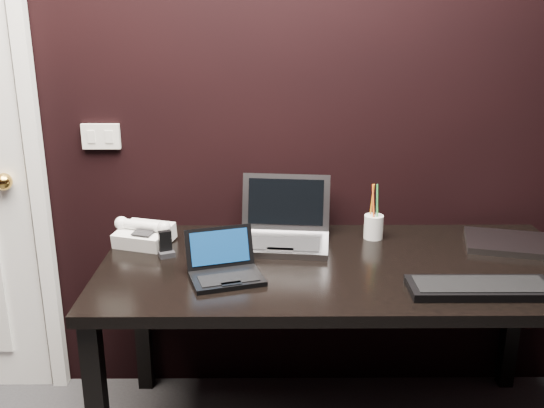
{
  "coord_description": "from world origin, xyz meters",
  "views": [
    {
      "loc": [
        0.04,
        -0.59,
        1.59
      ],
      "look_at": [
        0.06,
        1.35,
        0.98
      ],
      "focal_mm": 40.0,
      "sensor_mm": 36.0,
      "label": 1
    }
  ],
  "objects_px": {
    "netbook": "(225,269)",
    "closed_laptop": "(513,243)",
    "pen_cup": "(374,226)",
    "ext_keyboard": "(481,288)",
    "mobile_phone": "(166,247)",
    "desk": "(339,283)",
    "silver_laptop": "(283,232)",
    "desk_phone": "(144,234)"
  },
  "relations": [
    {
      "from": "netbook",
      "to": "closed_laptop",
      "type": "height_order",
      "value": "netbook"
    },
    {
      "from": "netbook",
      "to": "pen_cup",
      "type": "bearing_deg",
      "value": 33.46
    },
    {
      "from": "ext_keyboard",
      "to": "mobile_phone",
      "type": "xyz_separation_m",
      "value": [
        -1.05,
        0.31,
        0.02
      ]
    },
    {
      "from": "desk",
      "to": "mobile_phone",
      "type": "height_order",
      "value": "mobile_phone"
    },
    {
      "from": "silver_laptop",
      "to": "ext_keyboard",
      "type": "relative_size",
      "value": 0.83
    },
    {
      "from": "desk_phone",
      "to": "netbook",
      "type": "bearing_deg",
      "value": -43.14
    },
    {
      "from": "desk",
      "to": "netbook",
      "type": "bearing_deg",
      "value": -162.78
    },
    {
      "from": "closed_laptop",
      "to": "mobile_phone",
      "type": "relative_size",
      "value": 4.17
    },
    {
      "from": "desk",
      "to": "desk_phone",
      "type": "xyz_separation_m",
      "value": [
        -0.73,
        0.18,
        0.12
      ]
    },
    {
      "from": "netbook",
      "to": "desk_phone",
      "type": "xyz_separation_m",
      "value": [
        -0.33,
        0.31,
        0.01
      ]
    },
    {
      "from": "closed_laptop",
      "to": "pen_cup",
      "type": "xyz_separation_m",
      "value": [
        -0.52,
        0.09,
        0.04
      ]
    },
    {
      "from": "netbook",
      "to": "desk",
      "type": "bearing_deg",
      "value": 17.22
    },
    {
      "from": "desk",
      "to": "silver_laptop",
      "type": "height_order",
      "value": "silver_laptop"
    },
    {
      "from": "netbook",
      "to": "closed_laptop",
      "type": "relative_size",
      "value": 0.72
    },
    {
      "from": "desk",
      "to": "netbook",
      "type": "height_order",
      "value": "netbook"
    },
    {
      "from": "closed_laptop",
      "to": "desk",
      "type": "bearing_deg",
      "value": -167.17
    },
    {
      "from": "silver_laptop",
      "to": "mobile_phone",
      "type": "relative_size",
      "value": 4.0
    },
    {
      "from": "desk",
      "to": "closed_laptop",
      "type": "xyz_separation_m",
      "value": [
        0.68,
        0.15,
        0.09
      ]
    },
    {
      "from": "closed_laptop",
      "to": "mobile_phone",
      "type": "xyz_separation_m",
      "value": [
        -1.31,
        -0.09,
        0.02
      ]
    },
    {
      "from": "desk_phone",
      "to": "mobile_phone",
      "type": "xyz_separation_m",
      "value": [
        0.1,
        -0.12,
        -0.01
      ]
    },
    {
      "from": "netbook",
      "to": "closed_laptop",
      "type": "bearing_deg",
      "value": 14.48
    },
    {
      "from": "desk",
      "to": "ext_keyboard",
      "type": "xyz_separation_m",
      "value": [
        0.42,
        -0.24,
        0.09
      ]
    },
    {
      "from": "netbook",
      "to": "pen_cup",
      "type": "xyz_separation_m",
      "value": [
        0.56,
        0.37,
        0.02
      ]
    },
    {
      "from": "ext_keyboard",
      "to": "desk_phone",
      "type": "relative_size",
      "value": 1.92
    },
    {
      "from": "desk_phone",
      "to": "mobile_phone",
      "type": "height_order",
      "value": "desk_phone"
    },
    {
      "from": "closed_laptop",
      "to": "pen_cup",
      "type": "relative_size",
      "value": 1.79
    },
    {
      "from": "desk",
      "to": "ext_keyboard",
      "type": "height_order",
      "value": "ext_keyboard"
    },
    {
      "from": "closed_laptop",
      "to": "desk_phone",
      "type": "relative_size",
      "value": 1.66
    },
    {
      "from": "pen_cup",
      "to": "ext_keyboard",
      "type": "bearing_deg",
      "value": -61.6
    },
    {
      "from": "pen_cup",
      "to": "mobile_phone",
      "type": "bearing_deg",
      "value": -167.24
    },
    {
      "from": "desk",
      "to": "silver_laptop",
      "type": "distance_m",
      "value": 0.3
    },
    {
      "from": "netbook",
      "to": "ext_keyboard",
      "type": "bearing_deg",
      "value": -7.96
    },
    {
      "from": "desk",
      "to": "desk_phone",
      "type": "relative_size",
      "value": 7.12
    },
    {
      "from": "desk_phone",
      "to": "mobile_phone",
      "type": "bearing_deg",
      "value": -49.16
    },
    {
      "from": "ext_keyboard",
      "to": "closed_laptop",
      "type": "distance_m",
      "value": 0.47
    },
    {
      "from": "netbook",
      "to": "mobile_phone",
      "type": "height_order",
      "value": "netbook"
    },
    {
      "from": "desk",
      "to": "netbook",
      "type": "relative_size",
      "value": 5.98
    },
    {
      "from": "netbook",
      "to": "silver_laptop",
      "type": "xyz_separation_m",
      "value": [
        0.2,
        0.32,
        0.02
      ]
    },
    {
      "from": "silver_laptop",
      "to": "pen_cup",
      "type": "xyz_separation_m",
      "value": [
        0.36,
        0.05,
        0.01
      ]
    },
    {
      "from": "closed_laptop",
      "to": "ext_keyboard",
      "type": "bearing_deg",
      "value": -123.14
    },
    {
      "from": "silver_laptop",
      "to": "desk_phone",
      "type": "distance_m",
      "value": 0.53
    },
    {
      "from": "desk_phone",
      "to": "desk",
      "type": "bearing_deg",
      "value": -14.14
    }
  ]
}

